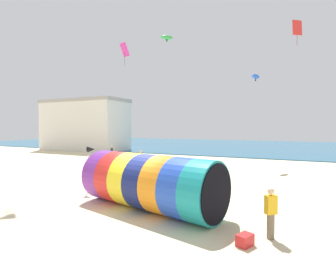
% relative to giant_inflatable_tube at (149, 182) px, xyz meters
% --- Properties ---
extents(ground_plane, '(120.00, 120.00, 0.00)m').
position_rel_giant_inflatable_tube_xyz_m(ground_plane, '(-0.52, -0.19, -1.22)').
color(ground_plane, beige).
extents(sea, '(120.00, 40.00, 0.10)m').
position_rel_giant_inflatable_tube_xyz_m(sea, '(-0.52, 41.15, -1.17)').
color(sea, '#236084').
rests_on(sea, ground).
extents(giant_inflatable_tube, '(7.11, 3.95, 2.44)m').
position_rel_giant_inflatable_tube_xyz_m(giant_inflatable_tube, '(0.00, 0.00, 0.00)').
color(giant_inflatable_tube, purple).
rests_on(giant_inflatable_tube, ground).
extents(kite_handler, '(0.42, 0.40, 1.68)m').
position_rel_giant_inflatable_tube_xyz_m(kite_handler, '(5.09, -1.01, -0.36)').
color(kite_handler, '#726651').
rests_on(kite_handler, ground).
extents(kite_magenta_diamond, '(1.13, 0.91, 2.33)m').
position_rel_giant_inflatable_tube_xyz_m(kite_magenta_diamond, '(-10.28, 13.16, 10.56)').
color(kite_magenta_diamond, '#D1339E').
extents(kite_red_diamond, '(0.79, 0.62, 2.19)m').
position_rel_giant_inflatable_tube_xyz_m(kite_red_diamond, '(6.08, 15.08, 10.91)').
color(kite_red_diamond, red).
extents(kite_blue_parafoil, '(0.91, 1.40, 0.69)m').
position_rel_giant_inflatable_tube_xyz_m(kite_blue_parafoil, '(2.66, 15.47, 7.13)').
color(kite_blue_parafoil, blue).
extents(kite_green_parafoil, '(1.45, 1.35, 0.76)m').
position_rel_giant_inflatable_tube_xyz_m(kite_green_parafoil, '(-6.97, 16.54, 12.43)').
color(kite_green_parafoil, green).
extents(bystander_near_water, '(0.42, 0.39, 1.68)m').
position_rel_giant_inflatable_tube_xyz_m(bystander_near_water, '(-5.87, 9.01, -0.36)').
color(bystander_near_water, '#383D56').
rests_on(bystander_near_water, ground).
extents(bystander_mid_beach, '(0.41, 0.41, 1.65)m').
position_rel_giant_inflatable_tube_xyz_m(bystander_mid_beach, '(-11.55, 12.52, -0.38)').
color(bystander_mid_beach, '#383D56').
rests_on(bystander_mid_beach, ground).
extents(promenade_building, '(13.68, 6.12, 7.91)m').
position_rel_giant_inflatable_tube_xyz_m(promenade_building, '(-23.74, 21.78, 2.75)').
color(promenade_building, silver).
rests_on(promenade_building, ground).
extents(beach_flag, '(0.47, 0.36, 2.58)m').
position_rel_giant_inflatable_tube_xyz_m(beach_flag, '(-4.58, 1.47, 1.07)').
color(beach_flag, silver).
rests_on(beach_flag, ground).
extents(cooler_box, '(0.54, 0.62, 0.36)m').
position_rel_giant_inflatable_tube_xyz_m(cooler_box, '(4.41, -1.89, -1.04)').
color(cooler_box, red).
rests_on(cooler_box, ground).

